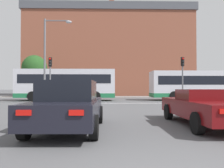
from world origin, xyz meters
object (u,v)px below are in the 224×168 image
object	(u,v)px
bus_crossing_lead	(202,85)
car_roadster_right	(204,107)
car_saloon_left	(69,105)
pedestrian_waiting	(54,90)
traffic_light_near_right	(183,72)
pedestrian_walking_east	(88,90)
street_lamp_junction	(50,51)
traffic_light_near_left	(50,72)
bus_crossing_trailing	(66,84)

from	to	relation	value
bus_crossing_lead	car_roadster_right	bearing A→B (deg)	156.63
car_saloon_left	car_roadster_right	size ratio (longest dim) A/B	0.90
car_saloon_left	pedestrian_waiting	distance (m)	26.85
traffic_light_near_right	pedestrian_waiting	world-z (taller)	traffic_light_near_right
bus_crossing_lead	pedestrian_walking_east	xyz separation A→B (m)	(-13.11, 9.38, -0.59)
car_saloon_left	bus_crossing_lead	xyz separation A→B (m)	(11.40, 16.52, 0.91)
car_roadster_right	traffic_light_near_right	distance (m)	12.41
street_lamp_junction	traffic_light_near_left	bearing A→B (deg)	101.68
bus_crossing_trailing	pedestrian_walking_east	size ratio (longest dim) A/B	5.53
bus_crossing_trailing	pedestrian_waiting	distance (m)	10.51
car_roadster_right	bus_crossing_trailing	xyz separation A→B (m)	(-7.70, 15.41, 1.09)
bus_crossing_trailing	pedestrian_waiting	bearing A→B (deg)	20.83
pedestrian_waiting	bus_crossing_lead	bearing A→B (deg)	-52.59
bus_crossing_trailing	traffic_light_near_left	world-z (taller)	traffic_light_near_left
bus_crossing_trailing	traffic_light_near_left	size ratio (longest dim) A/B	2.51
car_roadster_right	traffic_light_near_left	distance (m)	14.61
traffic_light_near_right	pedestrian_waiting	distance (m)	20.05
bus_crossing_trailing	traffic_light_near_left	distance (m)	3.87
traffic_light_near_right	pedestrian_waiting	size ratio (longest dim) A/B	2.41
car_roadster_right	traffic_light_near_left	world-z (taller)	traffic_light_near_left
bus_crossing_lead	traffic_light_near_right	distance (m)	5.41
traffic_light_near_right	pedestrian_walking_east	xyz separation A→B (m)	(-9.64, 13.38, -1.67)
car_roadster_right	pedestrian_waiting	size ratio (longest dim) A/B	2.84
bus_crossing_trailing	pedestrian_walking_east	bearing A→B (deg)	-8.18
bus_crossing_lead	bus_crossing_trailing	world-z (taller)	bus_crossing_trailing
car_roadster_right	car_saloon_left	bearing A→B (deg)	-170.48
traffic_light_near_left	street_lamp_junction	world-z (taller)	street_lamp_junction
car_saloon_left	pedestrian_walking_east	bearing A→B (deg)	94.78
car_saloon_left	pedestrian_walking_east	size ratio (longest dim) A/B	2.38
pedestrian_waiting	pedestrian_walking_east	world-z (taller)	pedestrian_walking_east
car_saloon_left	pedestrian_waiting	xyz separation A→B (m)	(-6.84, 25.96, 0.23)
bus_crossing_trailing	street_lamp_junction	distance (m)	5.41
street_lamp_junction	pedestrian_walking_east	bearing A→B (deg)	82.34
car_saloon_left	pedestrian_walking_east	xyz separation A→B (m)	(-1.71, 25.90, 0.32)
traffic_light_near_right	street_lamp_junction	distance (m)	11.74
car_saloon_left	traffic_light_near_left	distance (m)	13.22
bus_crossing_lead	traffic_light_near_left	size ratio (longest dim) A/B	2.72
car_saloon_left	bus_crossing_lead	bearing A→B (deg)	56.39
car_roadster_right	pedestrian_walking_east	size ratio (longest dim) A/B	2.64
car_roadster_right	traffic_light_near_right	world-z (taller)	traffic_light_near_right
car_saloon_left	traffic_light_near_left	size ratio (longest dim) A/B	1.08
traffic_light_near_right	car_saloon_left	bearing A→B (deg)	-122.35
car_saloon_left	traffic_light_near_right	world-z (taller)	traffic_light_near_right
traffic_light_near_right	street_lamp_junction	bearing A→B (deg)	-174.85
bus_crossing_lead	traffic_light_near_left	xyz separation A→B (m)	(-15.26, -4.03, 1.04)
car_saloon_left	street_lamp_junction	size ratio (longest dim) A/B	0.61
pedestrian_waiting	pedestrian_walking_east	xyz separation A→B (m)	(5.13, -0.06, 0.09)
traffic_light_near_left	bus_crossing_lead	bearing A→B (deg)	14.79
car_roadster_right	pedestrian_waiting	bearing A→B (deg)	114.60
traffic_light_near_right	pedestrian_walking_east	distance (m)	16.58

